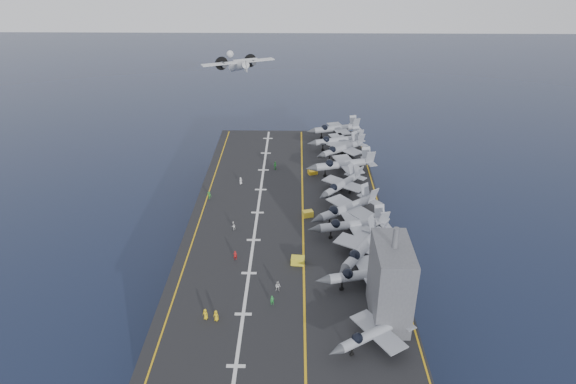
{
  "coord_description": "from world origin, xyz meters",
  "views": [
    {
      "loc": [
        1.57,
        -88.29,
        60.99
      ],
      "look_at": [
        0.0,
        4.0,
        13.0
      ],
      "focal_mm": 32.0,
      "sensor_mm": 36.0,
      "label": 1
    }
  ],
  "objects_px": {
    "fighter_jet_0": "(374,332)",
    "transport_plane": "(239,66)",
    "tow_cart_a": "(298,261)",
    "island_superstructure": "(391,274)"
  },
  "relations": [
    {
      "from": "tow_cart_a",
      "to": "transport_plane",
      "type": "bearing_deg",
      "value": 102.48
    },
    {
      "from": "fighter_jet_0",
      "to": "island_superstructure",
      "type": "bearing_deg",
      "value": 64.8
    },
    {
      "from": "fighter_jet_0",
      "to": "transport_plane",
      "type": "xyz_separation_m",
      "value": [
        -27.69,
        97.64,
        11.7
      ]
    },
    {
      "from": "island_superstructure",
      "to": "transport_plane",
      "type": "bearing_deg",
      "value": 108.37
    },
    {
      "from": "transport_plane",
      "to": "fighter_jet_0",
      "type": "bearing_deg",
      "value": -74.17
    },
    {
      "from": "fighter_jet_0",
      "to": "tow_cart_a",
      "type": "bearing_deg",
      "value": 118.68
    },
    {
      "from": "island_superstructure",
      "to": "transport_plane",
      "type": "relative_size",
      "value": 0.58
    },
    {
      "from": "fighter_jet_0",
      "to": "transport_plane",
      "type": "height_order",
      "value": "transport_plane"
    },
    {
      "from": "island_superstructure",
      "to": "tow_cart_a",
      "type": "bearing_deg",
      "value": 135.48
    },
    {
      "from": "island_superstructure",
      "to": "fighter_jet_0",
      "type": "xyz_separation_m",
      "value": [
        -2.78,
        -5.9,
        -5.24
      ]
    }
  ]
}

